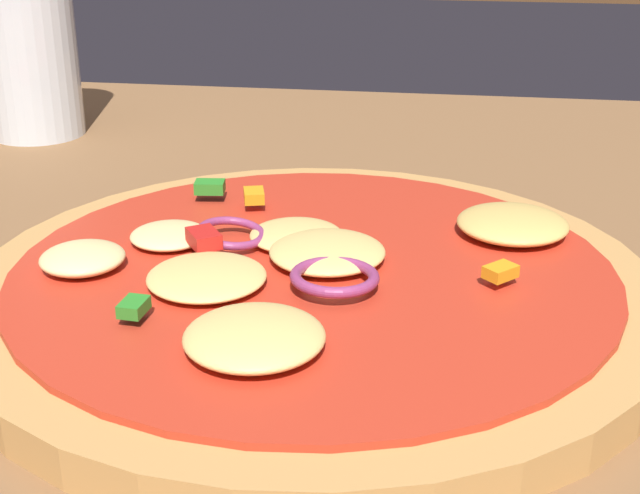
# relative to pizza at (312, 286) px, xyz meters

# --- Properties ---
(dining_table) EXTENTS (1.15, 0.83, 0.03)m
(dining_table) POSITION_rel_pizza_xyz_m (-0.04, -0.01, -0.02)
(dining_table) COLOR brown
(dining_table) RESTS_ON ground
(pizza) EXTENTS (0.29, 0.29, 0.03)m
(pizza) POSITION_rel_pizza_xyz_m (0.00, 0.00, 0.00)
(pizza) COLOR tan
(pizza) RESTS_ON dining_table
(beer_glass) EXTENTS (0.06, 0.06, 0.14)m
(beer_glass) POSITION_rel_pizza_xyz_m (-0.24, 0.24, 0.05)
(beer_glass) COLOR silver
(beer_glass) RESTS_ON dining_table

